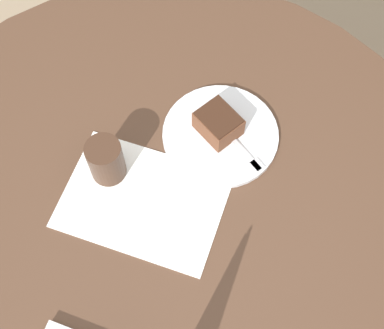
% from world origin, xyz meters
% --- Properties ---
extents(ground_plane, '(12.00, 12.00, 0.00)m').
position_xyz_m(ground_plane, '(0.00, 0.00, 0.00)').
color(ground_plane, gray).
extents(dining_table, '(1.28, 1.28, 0.72)m').
position_xyz_m(dining_table, '(0.00, 0.00, 0.60)').
color(dining_table, '#4C3323').
rests_on(dining_table, ground_plane).
extents(paper_document, '(0.36, 0.29, 0.00)m').
position_xyz_m(paper_document, '(0.04, -0.02, 0.72)').
color(paper_document, white).
rests_on(paper_document, dining_table).
extents(plate, '(0.25, 0.25, 0.01)m').
position_xyz_m(plate, '(-0.10, -0.19, 0.73)').
color(plate, silver).
rests_on(plate, dining_table).
extents(cake_slice, '(0.11, 0.11, 0.05)m').
position_xyz_m(cake_slice, '(-0.09, -0.20, 0.76)').
color(cake_slice, brown).
rests_on(cake_slice, plate).
extents(fork, '(0.13, 0.14, 0.00)m').
position_xyz_m(fork, '(-0.14, -0.16, 0.74)').
color(fork, silver).
rests_on(fork, plate).
extents(coffee_glass, '(0.07, 0.07, 0.10)m').
position_xyz_m(coffee_glass, '(0.12, -0.08, 0.77)').
color(coffee_glass, '#3D2619').
rests_on(coffee_glass, dining_table).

